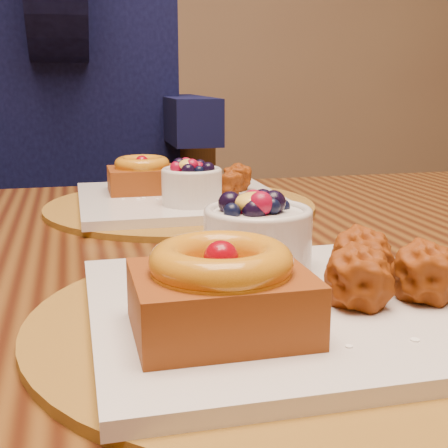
{
  "coord_description": "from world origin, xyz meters",
  "views": [
    {
      "loc": [
        -0.09,
        -0.53,
        0.94
      ],
      "look_at": [
        0.02,
        -0.07,
        0.82
      ],
      "focal_mm": 50.0,
      "sensor_mm": 36.0,
      "label": 1
    }
  ],
  "objects_px": {
    "dining_table": "(215,316)",
    "place_setting_near": "(274,290)",
    "diner": "(60,49)",
    "place_setting_far": "(179,195)",
    "chair_far": "(131,281)"
  },
  "relations": [
    {
      "from": "place_setting_near",
      "to": "chair_far",
      "type": "relative_size",
      "value": 0.44
    },
    {
      "from": "dining_table",
      "to": "diner",
      "type": "relative_size",
      "value": 1.72
    },
    {
      "from": "dining_table",
      "to": "place_setting_near",
      "type": "height_order",
      "value": "place_setting_near"
    },
    {
      "from": "diner",
      "to": "place_setting_far",
      "type": "bearing_deg",
      "value": -72.6
    },
    {
      "from": "chair_far",
      "to": "diner",
      "type": "xyz_separation_m",
      "value": [
        -0.13,
        0.01,
        0.52
      ]
    },
    {
      "from": "chair_far",
      "to": "diner",
      "type": "height_order",
      "value": "diner"
    },
    {
      "from": "place_setting_far",
      "to": "chair_far",
      "type": "bearing_deg",
      "value": 92.95
    },
    {
      "from": "place_setting_near",
      "to": "chair_far",
      "type": "xyz_separation_m",
      "value": [
        -0.03,
        0.96,
        -0.3
      ]
    },
    {
      "from": "place_setting_far",
      "to": "diner",
      "type": "xyz_separation_m",
      "value": [
        -0.16,
        0.53,
        0.22
      ]
    },
    {
      "from": "place_setting_near",
      "to": "place_setting_far",
      "type": "distance_m",
      "value": 0.43
    },
    {
      "from": "place_setting_near",
      "to": "place_setting_far",
      "type": "relative_size",
      "value": 1.0
    },
    {
      "from": "place_setting_far",
      "to": "chair_far",
      "type": "relative_size",
      "value": 0.44
    },
    {
      "from": "place_setting_near",
      "to": "diner",
      "type": "distance_m",
      "value": 1.0
    },
    {
      "from": "dining_table",
      "to": "place_setting_near",
      "type": "distance_m",
      "value": 0.24
    },
    {
      "from": "diner",
      "to": "chair_far",
      "type": "bearing_deg",
      "value": -1.62
    }
  ]
}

